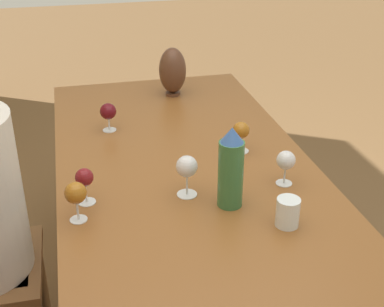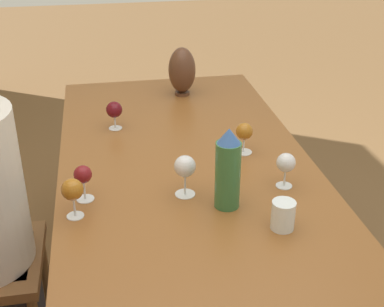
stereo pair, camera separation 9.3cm
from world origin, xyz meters
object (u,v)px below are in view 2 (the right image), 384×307
water_tumbler (283,215)px  wine_glass_1 (185,167)px  wine_glass_2 (114,110)px  wine_glass_6 (244,132)px  wine_glass_0 (72,190)px  water_bottle (228,169)px  vase (182,71)px  wine_glass_7 (83,175)px  wine_glass_3 (286,163)px

water_tumbler → wine_glass_1: wine_glass_1 is taller
wine_glass_2 → wine_glass_6: size_ratio=0.98×
wine_glass_0 → wine_glass_2: bearing=-13.7°
wine_glass_2 → wine_glass_1: bearing=-160.6°
water_tumbler → wine_glass_2: bearing=29.3°
water_bottle → water_tumbler: (-0.16, -0.14, -0.09)m
vase → wine_glass_1: size_ratio=1.64×
wine_glass_0 → wine_glass_2: (0.66, -0.16, -0.01)m
water_tumbler → wine_glass_1: bearing=46.8°
vase → wine_glass_0: (-1.02, 0.51, -0.03)m
wine_glass_2 → wine_glass_7: 0.58m
wine_glass_3 → wine_glass_6: wine_glass_3 is taller
water_bottle → wine_glass_0: bearing=87.4°
wine_glass_7 → water_bottle: bearing=-105.1°
water_bottle → wine_glass_3: bearing=-69.4°
wine_glass_3 → wine_glass_2: bearing=43.2°
water_bottle → wine_glass_1: water_bottle is taller
wine_glass_0 → wine_glass_1: bearing=-79.3°
vase → wine_glass_6: bearing=-168.5°
wine_glass_2 → wine_glass_6: wine_glass_6 is taller
wine_glass_0 → wine_glass_3: wine_glass_0 is taller
water_bottle → wine_glass_0: 0.50m
wine_glass_0 → wine_glass_3: bearing=-85.0°
vase → wine_glass_2: vase is taller
wine_glass_2 → wine_glass_6: (-0.32, -0.49, 0.00)m
wine_glass_6 → wine_glass_7: wine_glass_7 is taller
water_tumbler → wine_glass_6: (0.52, -0.02, 0.04)m
vase → wine_glass_6: 0.69m
water_tumbler → wine_glass_3: (0.24, -0.09, 0.04)m
wine_glass_3 → wine_glass_1: bearing=89.0°
water_tumbler → wine_glass_2: (0.84, 0.47, 0.04)m
vase → wine_glass_2: (-0.35, 0.35, -0.04)m
wine_glass_7 → wine_glass_3: bearing=-93.2°
wine_glass_0 → wine_glass_6: size_ratio=1.08×
vase → wine_glass_1: 0.96m
water_tumbler → wine_glass_7: (0.28, 0.60, 0.04)m
vase → wine_glass_7: vase is taller
water_bottle → wine_glass_6: bearing=-23.0°
wine_glass_0 → wine_glass_7: (0.10, -0.03, -0.01)m
water_tumbler → wine_glass_0: wine_glass_0 is taller
wine_glass_0 → wine_glass_2: wine_glass_0 is taller
vase → wine_glass_6: (-0.67, -0.14, -0.04)m
water_bottle → wine_glass_3: (0.09, -0.23, -0.05)m
water_bottle → vase: bearing=-1.0°
wine_glass_0 → vase: bearing=-26.8°
water_bottle → water_tumbler: 0.23m
wine_glass_3 → wine_glass_7: (0.04, 0.69, 0.00)m
vase → wine_glass_1: bearing=171.4°
wine_glass_7 → water_tumbler: bearing=-114.9°
water_tumbler → wine_glass_3: wine_glass_3 is taller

